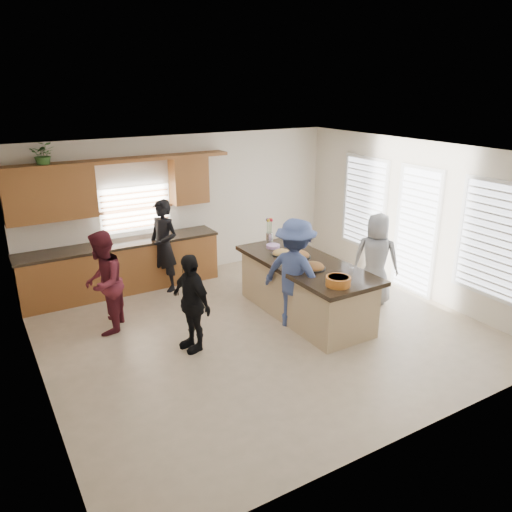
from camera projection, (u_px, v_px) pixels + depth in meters
floor at (262, 329)px, 7.98m from camera, size 6.50×6.50×0.00m
room_shell at (262, 214)px, 7.36m from camera, size 6.52×6.02×2.81m
back_cabinetry at (117, 244)px, 9.20m from camera, size 4.08×0.66×2.46m
right_wall_glazing at (418, 223)px, 8.98m from camera, size 0.06×4.00×2.25m
island at (305, 290)px, 8.35m from camera, size 1.17×2.71×0.95m
platter_front at (313, 267)px, 7.88m from camera, size 0.40×0.40×0.16m
platter_mid at (299, 256)px, 8.41m from camera, size 0.40×0.40×0.16m
platter_back at (282, 253)px, 8.52m from camera, size 0.35×0.35×0.14m
salad_bowl at (338, 281)px, 7.22m from camera, size 0.37×0.37×0.13m
clear_cup at (351, 271)px, 7.67m from camera, size 0.08×0.08×0.10m
plate_stack at (273, 246)px, 8.89m from camera, size 0.25×0.25×0.05m
flower_vase at (269, 230)px, 9.14m from camera, size 0.14×0.14×0.45m
potted_plant at (43, 155)px, 8.20m from camera, size 0.47×0.44×0.43m
woman_left_back at (164, 246)px, 9.26m from camera, size 0.66×0.75×1.73m
woman_left_mid at (103, 283)px, 7.69m from camera, size 0.92×0.99×1.64m
woman_left_front at (191, 303)px, 7.19m from camera, size 0.50×0.91×1.48m
woman_right_back at (295, 274)px, 7.84m from camera, size 1.08×1.32×1.78m
woman_right_front at (376, 259)px, 8.76m from camera, size 0.89×0.95×1.63m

